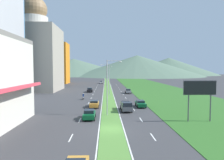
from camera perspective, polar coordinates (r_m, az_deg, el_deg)
ground_plane at (r=28.38m, az=-0.16°, el=-14.15°), size 600.00×600.00×0.00m
grass_median at (r=87.50m, az=-1.30°, el=-2.40°), size 3.20×240.00×0.06m
grass_verge_right at (r=90.07m, az=11.94°, el=-2.31°), size 24.00×240.00×0.06m
lane_dash_left_2 at (r=25.66m, az=-11.87°, el=-16.11°), size 0.16×2.80×0.01m
lane_dash_left_3 at (r=33.59m, az=-9.33°, el=-11.44°), size 0.16×2.80×0.01m
lane_dash_left_4 at (r=41.69m, az=-7.81°, el=-8.57°), size 0.16×2.80×0.01m
lane_dash_left_5 at (r=49.89m, az=-6.80°, el=-6.63°), size 0.16×2.80×0.01m
lane_dash_left_6 at (r=58.14m, az=-6.08°, el=-5.23°), size 0.16×2.80×0.01m
lane_dash_left_7 at (r=66.42m, az=-5.54°, el=-4.19°), size 0.16×2.80×0.01m
lane_dash_left_8 at (r=74.72m, az=-5.13°, el=-3.37°), size 0.16×2.80×0.01m
lane_dash_left_9 at (r=83.04m, az=-4.79°, el=-2.72°), size 0.16×2.80×0.01m
lane_dash_left_10 at (r=91.37m, az=-4.52°, el=-2.19°), size 0.16×2.80×0.01m
lane_dash_left_11 at (r=99.70m, az=-4.29°, el=-1.75°), size 0.16×2.80×0.01m
lane_dash_left_12 at (r=108.05m, az=-4.10°, el=-1.37°), size 0.16×2.80×0.01m
lane_dash_right_2 at (r=25.97m, az=11.84°, el=-15.87°), size 0.16×2.80×0.01m
lane_dash_right_3 at (r=33.82m, az=8.42°, el=-11.33°), size 0.16×2.80×0.01m
lane_dash_right_4 at (r=41.88m, az=6.37°, el=-8.50°), size 0.16×2.80×0.01m
lane_dash_right_5 at (r=50.05m, az=4.99°, el=-6.59°), size 0.16×2.80×0.01m
lane_dash_right_6 at (r=58.27m, az=4.01°, el=-5.20°), size 0.16×2.80×0.01m
lane_dash_right_7 at (r=66.54m, az=3.28°, el=-4.17°), size 0.16×2.80×0.01m
lane_dash_right_8 at (r=74.83m, az=2.71°, el=-3.36°), size 0.16×2.80×0.01m
lane_dash_right_9 at (r=83.13m, az=2.25°, el=-2.71°), size 0.16×2.80×0.01m
lane_dash_right_10 at (r=91.45m, az=1.88°, el=-2.18°), size 0.16×2.80×0.01m
lane_dash_right_11 at (r=99.78m, az=1.57°, el=-1.73°), size 0.16×2.80×0.01m
lane_dash_right_12 at (r=108.12m, az=1.31°, el=-1.36°), size 0.16×2.80×0.01m
edge_line_median_left at (r=87.50m, az=-2.44°, el=-2.42°), size 0.16×240.00×0.01m
edge_line_median_right at (r=87.54m, az=-0.15°, el=-2.41°), size 0.16×240.00×0.01m
domed_building at (r=83.41m, az=-21.46°, el=7.32°), size 18.56×18.56×36.64m
midrise_colored at (r=122.16m, az=-15.59°, el=4.68°), size 12.50×12.50×24.03m
hill_far_left at (r=295.27m, az=-11.08°, el=3.75°), size 170.31×170.31×24.14m
hill_far_center at (r=256.02m, az=7.30°, el=4.18°), size 164.19×164.19×26.67m
hill_far_right at (r=319.04m, az=16.16°, el=3.85°), size 145.41×145.41×26.52m
street_lamp_near at (r=35.77m, az=-0.98°, el=-1.14°), size 2.83×0.38×10.14m
street_lamp_mid at (r=62.96m, az=-1.05°, el=0.73°), size 3.03×0.37×10.19m
street_lamp_far at (r=90.25m, az=-1.39°, el=1.40°), size 2.71×0.38×10.10m
billboard_roadside at (r=34.33m, az=24.22°, el=-2.70°), size 5.34×0.28×6.65m
car_0 at (r=73.07m, az=-6.48°, el=-2.89°), size 1.99×4.10×1.61m
car_1 at (r=44.70m, az=8.30°, el=-6.79°), size 2.00×4.61×1.46m
car_2 at (r=44.03m, az=-5.16°, el=-6.88°), size 2.04×4.65×1.54m
car_3 at (r=33.92m, az=-6.62°, el=-9.87°), size 2.03×4.10×1.63m
car_4 at (r=69.09m, az=4.70°, el=-3.25°), size 1.91×4.41×1.55m
car_5 at (r=117.29m, az=-3.17°, el=-0.62°), size 1.86×4.71×1.61m
pickup_truck_0 at (r=40.03m, az=4.17°, el=-7.61°), size 2.18×5.40×2.00m
motorcycle_rider at (r=55.64m, az=-8.35°, el=-4.86°), size 0.36×2.00×1.80m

